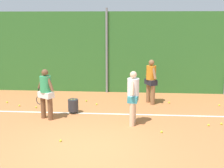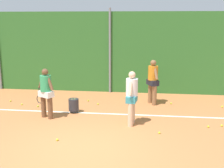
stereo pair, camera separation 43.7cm
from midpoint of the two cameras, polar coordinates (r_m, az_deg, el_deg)
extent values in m
plane|color=#C67542|center=(9.23, -4.75, -8.02)|extent=(27.86, 27.86, 0.00)
cube|color=#33702D|center=(12.96, -1.95, 6.24)|extent=(18.11, 0.25, 3.58)
cylinder|color=gray|center=(12.78, -2.04, 6.48)|extent=(0.10, 0.10, 3.73)
cube|color=white|center=(10.23, -3.81, -5.87)|extent=(13.23, 0.10, 0.01)
cylinder|color=beige|center=(8.97, 2.60, -6.06)|extent=(0.17, 0.17, 0.75)
cylinder|color=beige|center=(9.28, 2.92, -5.41)|extent=(0.17, 0.17, 0.75)
cube|color=teal|center=(8.98, 2.79, -2.86)|extent=(0.35, 0.53, 0.20)
cylinder|color=white|center=(8.89, 2.82, -0.58)|extent=(0.37, 0.37, 0.53)
sphere|color=beige|center=(8.81, 2.85, 1.86)|extent=(0.22, 0.22, 0.22)
cylinder|color=beige|center=(8.68, 2.61, -0.64)|extent=(0.13, 0.30, 0.50)
cylinder|color=beige|center=(9.08, 3.02, -0.04)|extent=(0.13, 0.30, 0.50)
cylinder|color=black|center=(9.26, 2.76, -2.10)|extent=(0.03, 0.03, 0.28)
torus|color=#26262B|center=(9.33, 2.75, -3.70)|extent=(0.06, 0.28, 0.28)
cylinder|color=brown|center=(9.77, -13.38, -4.85)|extent=(0.16, 0.16, 0.74)
cylinder|color=brown|center=(10.00, -14.68, -4.51)|extent=(0.16, 0.16, 0.74)
cube|color=white|center=(9.76, -14.18, -2.05)|extent=(0.57, 0.49, 0.20)
cylinder|color=#339E60|center=(9.67, -14.30, 0.01)|extent=(0.36, 0.36, 0.53)
sphere|color=brown|center=(9.60, -14.43, 2.23)|extent=(0.21, 0.21, 0.21)
cylinder|color=brown|center=(9.52, -13.48, 0.09)|extent=(0.28, 0.20, 0.50)
cylinder|color=brown|center=(9.81, -15.12, 0.39)|extent=(0.28, 0.20, 0.50)
cylinder|color=black|center=(9.93, -15.54, -1.63)|extent=(0.03, 0.03, 0.28)
torus|color=#26262B|center=(9.99, -15.45, -3.13)|extent=(0.26, 0.16, 0.28)
cylinder|color=#8C603D|center=(11.53, 6.12, -1.79)|extent=(0.17, 0.17, 0.76)
cylinder|color=#8C603D|center=(11.25, 6.98, -2.18)|extent=(0.17, 0.17, 0.76)
cube|color=#23232D|center=(11.28, 6.60, 0.39)|extent=(0.50, 0.59, 0.20)
cylinder|color=orange|center=(11.20, 6.65, 2.25)|extent=(0.37, 0.37, 0.54)
sphere|color=#8C603D|center=(11.14, 6.70, 4.24)|extent=(0.22, 0.22, 0.22)
cylinder|color=#8C603D|center=(11.38, 6.12, 2.64)|extent=(0.20, 0.29, 0.52)
cylinder|color=#8C603D|center=(11.02, 7.21, 2.27)|extent=(0.20, 0.29, 0.52)
cylinder|color=#2D2D33|center=(10.31, -8.90, -4.17)|extent=(0.36, 0.36, 0.42)
cylinder|color=#2D2D33|center=(10.36, -8.17, -5.52)|extent=(0.02, 0.02, 0.08)
cylinder|color=#2D2D33|center=(10.41, -9.53, -5.47)|extent=(0.02, 0.02, 0.08)
cylinder|color=#2D2D33|center=(10.50, -8.70, -5.28)|extent=(0.02, 0.02, 0.08)
sphere|color=#CCDB33|center=(10.27, -8.68, -3.12)|extent=(0.07, 0.07, 0.07)
sphere|color=#CCDB33|center=(10.25, -9.24, -3.18)|extent=(0.07, 0.07, 0.07)
sphere|color=#CCDB33|center=(8.64, 8.35, -9.36)|extent=(0.07, 0.07, 0.07)
sphere|color=#CCDB33|center=(12.26, -21.00, -3.38)|extent=(0.07, 0.07, 0.07)
sphere|color=#CCDB33|center=(11.73, 19.46, -3.98)|extent=(0.07, 0.07, 0.07)
sphere|color=#CCDB33|center=(11.65, -18.90, -4.05)|extent=(0.07, 0.07, 0.07)
sphere|color=#CCDB33|center=(9.73, 19.63, -7.43)|extent=(0.07, 0.07, 0.07)
sphere|color=#CCDB33|center=(11.71, -6.17, -3.33)|extent=(0.07, 0.07, 0.07)
sphere|color=#CCDB33|center=(11.58, 10.18, -3.64)|extent=(0.07, 0.07, 0.07)
sphere|color=#CCDB33|center=(8.14, -11.69, -10.94)|extent=(0.07, 0.07, 0.07)
sphere|color=#CCDB33|center=(11.24, -15.88, -4.45)|extent=(0.07, 0.07, 0.07)
sphere|color=#CCDB33|center=(11.22, -4.18, -4.01)|extent=(0.07, 0.07, 0.07)
sphere|color=#CCDB33|center=(9.49, 17.32, -7.76)|extent=(0.07, 0.07, 0.07)
camera|label=1|loc=(0.22, -91.27, -0.29)|focal=46.20mm
camera|label=2|loc=(0.22, 88.73, 0.29)|focal=46.20mm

